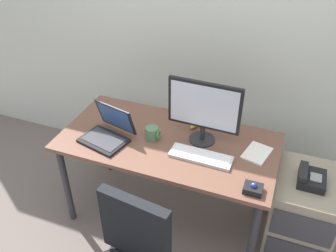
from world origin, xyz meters
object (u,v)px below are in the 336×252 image
object	(u,v)px
laptop	(108,132)
paper_notepad	(257,153)
file_cabinet	(301,213)
coffee_mug	(152,133)
monitor_main	(204,109)
keyboard	(201,156)
desk_phone	(311,178)
trackball_mouse	(253,188)
banana	(198,122)

from	to	relation	value
laptop	paper_notepad	distance (m)	1.02
file_cabinet	coffee_mug	distance (m)	1.18
monitor_main	keyboard	bearing A→B (deg)	-75.59
desk_phone	trackball_mouse	world-z (taller)	trackball_mouse
trackball_mouse	banana	size ratio (longest dim) A/B	0.58
monitor_main	laptop	bearing A→B (deg)	-161.18
file_cabinet	keyboard	bearing A→B (deg)	-166.02
keyboard	coffee_mug	xyz separation A→B (m)	(-0.37, 0.08, 0.03)
file_cabinet	banana	xyz separation A→B (m)	(-0.83, 0.19, 0.45)
trackball_mouse	keyboard	bearing A→B (deg)	153.93
file_cabinet	laptop	size ratio (longest dim) A/B	1.70
monitor_main	coffee_mug	bearing A→B (deg)	-161.99
trackball_mouse	paper_notepad	size ratio (longest dim) A/B	0.53
coffee_mug	banana	world-z (taller)	coffee_mug
monitor_main	banana	bearing A→B (deg)	115.94
file_cabinet	trackball_mouse	bearing A→B (deg)	-133.05
trackball_mouse	coffee_mug	distance (m)	0.79
laptop	banana	size ratio (longest dim) A/B	1.94
keyboard	monitor_main	bearing A→B (deg)	104.41
trackball_mouse	banana	bearing A→B (deg)	132.88
desk_phone	banana	xyz separation A→B (m)	(-0.82, 0.20, 0.11)
desk_phone	laptop	bearing A→B (deg)	-172.32
laptop	trackball_mouse	size ratio (longest dim) A/B	3.34
monitor_main	trackball_mouse	size ratio (longest dim) A/B	4.49
file_cabinet	desk_phone	bearing A→B (deg)	-116.78
trackball_mouse	desk_phone	bearing A→B (deg)	46.32
keyboard	banana	size ratio (longest dim) A/B	2.17
desk_phone	monitor_main	size ratio (longest dim) A/B	0.40
desk_phone	coffee_mug	xyz separation A→B (m)	(-1.07, -0.08, 0.13)
monitor_main	banana	size ratio (longest dim) A/B	2.60
file_cabinet	laptop	world-z (taller)	laptop
laptop	paper_notepad	size ratio (longest dim) A/B	1.77
monitor_main	keyboard	distance (m)	0.31
coffee_mug	trackball_mouse	bearing A→B (deg)	-19.22
file_cabinet	keyboard	size ratio (longest dim) A/B	1.51
file_cabinet	paper_notepad	size ratio (longest dim) A/B	3.00
file_cabinet	paper_notepad	xyz separation A→B (m)	(-0.37, -0.00, 0.44)
file_cabinet	laptop	distance (m)	1.46
file_cabinet	keyboard	world-z (taller)	keyboard
keyboard	coffee_mug	size ratio (longest dim) A/B	4.10
keyboard	file_cabinet	bearing A→B (deg)	13.98
coffee_mug	desk_phone	bearing A→B (deg)	4.25
desk_phone	laptop	size ratio (longest dim) A/B	0.54
trackball_mouse	paper_notepad	world-z (taller)	trackball_mouse
monitor_main	coffee_mug	size ratio (longest dim) A/B	4.92
keyboard	trackball_mouse	bearing A→B (deg)	-26.07
keyboard	trackball_mouse	xyz separation A→B (m)	(0.37, -0.18, 0.01)
file_cabinet	banana	distance (m)	0.97
monitor_main	keyboard	xyz separation A→B (m)	(0.05, -0.19, -0.24)
file_cabinet	desk_phone	world-z (taller)	desk_phone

